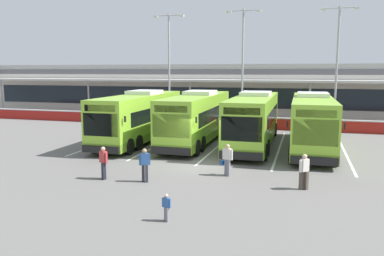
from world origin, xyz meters
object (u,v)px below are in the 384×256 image
(pedestrian_with_handbag, at_px, (227,159))
(lamp_post_centre, at_px, (243,60))
(lamp_post_west, at_px, (169,61))
(coach_bus_right_centre, at_px, (312,123))
(coach_bus_leftmost, at_px, (140,118))
(pedestrian_approaching_bus, at_px, (304,170))
(pedestrian_near_bin, at_px, (145,164))
(coach_bus_left_centre, at_px, (197,118))
(coach_bus_centre, at_px, (254,121))
(pedestrian_in_dark_coat, at_px, (103,162))
(pedestrian_child, at_px, (166,206))
(lamp_post_east, at_px, (337,59))

(pedestrian_with_handbag, distance_m, lamp_post_centre, 19.25)
(lamp_post_west, bearing_deg, coach_bus_right_centre, -38.12)
(coach_bus_leftmost, bearing_deg, pedestrian_approaching_bus, -37.23)
(pedestrian_near_bin, height_order, pedestrian_approaching_bus, same)
(coach_bus_left_centre, height_order, lamp_post_west, lamp_post_west)
(pedestrian_approaching_bus, bearing_deg, coach_bus_centre, 109.80)
(coach_bus_right_centre, height_order, pedestrian_near_bin, coach_bus_right_centre)
(lamp_post_west, bearing_deg, pedestrian_in_dark_coat, -78.78)
(coach_bus_left_centre, xyz_separation_m, pedestrian_in_dark_coat, (-1.71, -10.89, -0.91))
(coach_bus_right_centre, distance_m, pedestrian_approaching_bus, 9.65)
(pedestrian_with_handbag, xyz_separation_m, lamp_post_centre, (-2.20, 18.34, 5.43))
(pedestrian_near_bin, bearing_deg, coach_bus_centre, 70.34)
(pedestrian_with_handbag, relative_size, pedestrian_near_bin, 1.00)
(coach_bus_leftmost, height_order, pedestrian_in_dark_coat, coach_bus_leftmost)
(pedestrian_with_handbag, xyz_separation_m, pedestrian_child, (-0.88, -6.54, -0.32))
(pedestrian_with_handbag, xyz_separation_m, lamp_post_east, (6.33, 19.27, 5.43))
(coach_bus_right_centre, bearing_deg, pedestrian_in_dark_coat, -132.89)
(coach_bus_leftmost, xyz_separation_m, coach_bus_right_centre, (12.36, 0.53, 0.00))
(pedestrian_child, bearing_deg, lamp_post_west, 109.37)
(coach_bus_left_centre, relative_size, coach_bus_centre, 1.00)
(lamp_post_west, bearing_deg, coach_bus_centre, -47.00)
(coach_bus_centre, bearing_deg, coach_bus_right_centre, -2.12)
(pedestrian_child, bearing_deg, pedestrian_near_bin, 121.74)
(coach_bus_left_centre, distance_m, pedestrian_approaching_bus, 12.57)
(coach_bus_left_centre, height_order, coach_bus_right_centre, same)
(coach_bus_left_centre, bearing_deg, pedestrian_child, -78.42)
(pedestrian_with_handbag, height_order, lamp_post_west, lamp_post_west)
(pedestrian_child, xyz_separation_m, lamp_post_west, (-9.12, 25.93, 5.75))
(coach_bus_left_centre, distance_m, lamp_post_east, 15.53)
(coach_bus_left_centre, distance_m, pedestrian_child, 15.45)
(coach_bus_left_centre, height_order, lamp_post_east, lamp_post_east)
(coach_bus_left_centre, relative_size, pedestrian_near_bin, 7.52)
(pedestrian_child, xyz_separation_m, pedestrian_approaching_bus, (4.63, 5.21, 0.33))
(coach_bus_left_centre, distance_m, pedestrian_near_bin, 10.80)
(coach_bus_centre, distance_m, pedestrian_near_bin, 11.32)
(pedestrian_with_handbag, distance_m, pedestrian_child, 6.60)
(lamp_post_east, bearing_deg, pedestrian_approaching_bus, -97.14)
(pedestrian_near_bin, relative_size, lamp_post_centre, 0.15)
(pedestrian_in_dark_coat, distance_m, lamp_post_east, 25.30)
(coach_bus_centre, bearing_deg, pedestrian_child, -94.28)
(pedestrian_in_dark_coat, height_order, lamp_post_west, lamp_post_west)
(coach_bus_leftmost, distance_m, pedestrian_in_dark_coat, 10.43)
(lamp_post_west, bearing_deg, lamp_post_east, -0.45)
(pedestrian_in_dark_coat, relative_size, pedestrian_child, 1.61)
(coach_bus_leftmost, distance_m, pedestrian_child, 16.09)
(coach_bus_leftmost, distance_m, coach_bus_right_centre, 12.37)
(lamp_post_east, bearing_deg, lamp_post_west, 179.55)
(pedestrian_approaching_bus, distance_m, lamp_post_west, 25.44)
(coach_bus_left_centre, height_order, pedestrian_with_handbag, coach_bus_left_centre)
(coach_bus_leftmost, relative_size, coach_bus_right_centre, 1.00)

